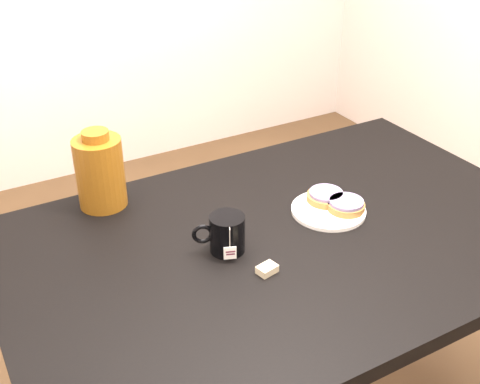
{
  "coord_description": "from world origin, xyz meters",
  "views": [
    {
      "loc": [
        -0.72,
        -1.02,
        1.59
      ],
      "look_at": [
        -0.05,
        0.15,
        0.81
      ],
      "focal_mm": 45.0,
      "sensor_mm": 36.0,
      "label": 1
    }
  ],
  "objects_px": {
    "plate": "(328,210)",
    "mug": "(226,233)",
    "bagel_back": "(326,196)",
    "bagel_package": "(100,172)",
    "bagel_front": "(346,205)",
    "teabag_pouch": "(267,269)",
    "table": "(286,261)"
  },
  "relations": [
    {
      "from": "plate",
      "to": "mug",
      "type": "distance_m",
      "value": 0.32
    },
    {
      "from": "bagel_back",
      "to": "bagel_package",
      "type": "xyz_separation_m",
      "value": [
        -0.52,
        0.29,
        0.08
      ]
    },
    {
      "from": "plate",
      "to": "bagel_front",
      "type": "bearing_deg",
      "value": -33.68
    },
    {
      "from": "bagel_front",
      "to": "mug",
      "type": "bearing_deg",
      "value": 178.91
    },
    {
      "from": "plate",
      "to": "bagel_front",
      "type": "xyz_separation_m",
      "value": [
        0.04,
        -0.02,
        0.02
      ]
    },
    {
      "from": "mug",
      "to": "teabag_pouch",
      "type": "bearing_deg",
      "value": -51.38
    },
    {
      "from": "mug",
      "to": "plate",
      "type": "bearing_deg",
      "value": 24.35
    },
    {
      "from": "table",
      "to": "bagel_back",
      "type": "height_order",
      "value": "bagel_back"
    },
    {
      "from": "plate",
      "to": "bagel_back",
      "type": "distance_m",
      "value": 0.05
    },
    {
      "from": "table",
      "to": "bagel_package",
      "type": "bearing_deg",
      "value": 133.88
    },
    {
      "from": "teabag_pouch",
      "to": "plate",
      "type": "bearing_deg",
      "value": 26.81
    },
    {
      "from": "bagel_back",
      "to": "bagel_front",
      "type": "relative_size",
      "value": 0.82
    },
    {
      "from": "teabag_pouch",
      "to": "bagel_package",
      "type": "bearing_deg",
      "value": 115.46
    },
    {
      "from": "bagel_back",
      "to": "bagel_package",
      "type": "relative_size",
      "value": 0.49
    },
    {
      "from": "bagel_package",
      "to": "bagel_front",
      "type": "bearing_deg",
      "value": -33.5
    },
    {
      "from": "plate",
      "to": "bagel_back",
      "type": "height_order",
      "value": "bagel_back"
    },
    {
      "from": "teabag_pouch",
      "to": "bagel_package",
      "type": "distance_m",
      "value": 0.53
    },
    {
      "from": "bagel_front",
      "to": "bagel_back",
      "type": "bearing_deg",
      "value": 106.57
    },
    {
      "from": "plate",
      "to": "bagel_back",
      "type": "xyz_separation_m",
      "value": [
        0.02,
        0.04,
        0.02
      ]
    },
    {
      "from": "bagel_package",
      "to": "teabag_pouch",
      "type": "bearing_deg",
      "value": -64.54
    },
    {
      "from": "mug",
      "to": "teabag_pouch",
      "type": "distance_m",
      "value": 0.13
    },
    {
      "from": "table",
      "to": "bagel_front",
      "type": "height_order",
      "value": "bagel_front"
    },
    {
      "from": "plate",
      "to": "bagel_front",
      "type": "height_order",
      "value": "bagel_front"
    },
    {
      "from": "bagel_back",
      "to": "bagel_front",
      "type": "xyz_separation_m",
      "value": [
        0.02,
        -0.06,
        0.0
      ]
    },
    {
      "from": "bagel_back",
      "to": "teabag_pouch",
      "type": "relative_size",
      "value": 2.35
    },
    {
      "from": "plate",
      "to": "bagel_package",
      "type": "xyz_separation_m",
      "value": [
        -0.5,
        0.33,
        0.09
      ]
    },
    {
      "from": "bagel_front",
      "to": "bagel_package",
      "type": "bearing_deg",
      "value": 146.5
    },
    {
      "from": "mug",
      "to": "teabag_pouch",
      "type": "height_order",
      "value": "mug"
    },
    {
      "from": "bagel_back",
      "to": "teabag_pouch",
      "type": "height_order",
      "value": "bagel_back"
    },
    {
      "from": "bagel_back",
      "to": "bagel_front",
      "type": "height_order",
      "value": "same"
    },
    {
      "from": "plate",
      "to": "bagel_package",
      "type": "bearing_deg",
      "value": 146.52
    },
    {
      "from": "bagel_front",
      "to": "teabag_pouch",
      "type": "bearing_deg",
      "value": -159.88
    }
  ]
}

